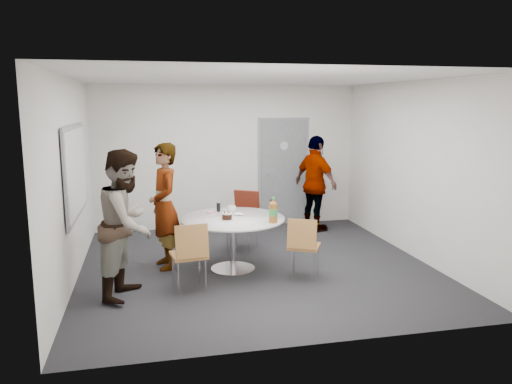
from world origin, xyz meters
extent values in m
plane|color=#242428|center=(0.00, 0.00, 0.00)|extent=(5.00, 5.00, 0.00)
plane|color=silver|center=(0.00, 0.00, 2.70)|extent=(5.00, 5.00, 0.00)
plane|color=silver|center=(0.00, 2.50, 1.35)|extent=(5.00, 0.00, 5.00)
plane|color=silver|center=(-2.50, 0.00, 1.35)|extent=(0.00, 5.00, 5.00)
plane|color=silver|center=(2.50, 0.00, 1.35)|extent=(0.00, 5.00, 5.00)
plane|color=silver|center=(0.00, -2.50, 1.35)|extent=(5.00, 0.00, 5.00)
cube|color=slate|center=(1.10, 2.47, 1.02)|extent=(0.90, 0.05, 2.05)
cube|color=gray|center=(1.10, 2.50, 1.02)|extent=(1.02, 0.04, 2.12)
cylinder|color=#B2BFC6|center=(1.10, 2.44, 1.55)|extent=(0.16, 0.01, 0.16)
cylinder|color=silver|center=(0.78, 2.41, 1.02)|extent=(0.04, 0.14, 0.04)
cube|color=gray|center=(-2.46, 0.20, 1.45)|extent=(0.03, 1.90, 1.25)
cube|color=white|center=(-2.44, 0.20, 1.45)|extent=(0.01, 1.78, 1.13)
cylinder|color=silver|center=(-0.36, -0.09, 0.75)|extent=(1.47, 1.47, 0.03)
cylinder|color=silver|center=(-0.36, -0.09, 0.38)|extent=(0.09, 0.09, 0.72)
cylinder|color=silver|center=(-0.36, -0.09, 0.01)|extent=(0.63, 0.63, 0.02)
cylinder|color=silver|center=(-0.46, -0.21, 0.77)|extent=(0.18, 0.18, 0.01)
cylinder|color=black|center=(-0.46, -0.21, 0.81)|extent=(0.14, 0.14, 0.07)
cylinder|color=white|center=(-0.46, -0.21, 0.86)|extent=(0.14, 0.14, 0.02)
cylinder|color=brown|center=(0.13, -0.50, 0.90)|extent=(0.11, 0.11, 0.26)
cylinder|color=#35863C|center=(0.13, -0.50, 0.91)|extent=(0.12, 0.12, 0.10)
cone|color=brown|center=(0.13, -0.50, 1.06)|extent=(0.11, 0.11, 0.05)
cylinder|color=#439544|center=(0.13, -0.50, 1.10)|extent=(0.04, 0.04, 0.03)
imported|color=white|center=(-0.32, 0.24, 0.82)|extent=(0.19, 0.19, 0.10)
cylinder|color=black|center=(-0.49, 0.36, 0.83)|extent=(0.06, 0.06, 0.13)
cylinder|color=silver|center=(0.25, 0.05, 0.86)|extent=(0.07, 0.07, 0.18)
cylinder|color=black|center=(0.25, 0.05, 0.96)|extent=(0.07, 0.07, 0.03)
cube|color=pink|center=(-0.62, 0.27, 0.78)|extent=(0.13, 0.10, 0.02)
ellipsoid|color=white|center=(-0.25, 0.05, 0.78)|extent=(0.20, 0.20, 0.03)
cube|color=brown|center=(-1.04, -0.74, 0.46)|extent=(0.48, 0.48, 0.04)
cube|color=brown|center=(-1.01, -0.94, 0.69)|extent=(0.42, 0.15, 0.41)
cylinder|color=silver|center=(-0.89, -0.55, 0.23)|extent=(0.02, 0.02, 0.46)
cylinder|color=silver|center=(-1.23, -0.59, 0.23)|extent=(0.02, 0.02, 0.46)
cylinder|color=silver|center=(-0.84, -0.89, 0.23)|extent=(0.02, 0.02, 0.46)
cylinder|color=silver|center=(-1.19, -0.94, 0.23)|extent=(0.02, 0.02, 0.46)
cube|color=brown|center=(0.54, -0.61, 0.44)|extent=(0.55, 0.55, 0.03)
cube|color=brown|center=(0.45, -0.78, 0.66)|extent=(0.39, 0.26, 0.39)
cylinder|color=silver|center=(0.76, -0.54, 0.22)|extent=(0.02, 0.02, 0.44)
cylinder|color=silver|center=(0.47, -0.39, 0.22)|extent=(0.02, 0.02, 0.44)
cylinder|color=silver|center=(0.61, -0.83, 0.22)|extent=(0.02, 0.02, 0.44)
cylinder|color=silver|center=(0.31, -0.68, 0.22)|extent=(0.02, 0.02, 0.44)
cube|color=#5D1F12|center=(-0.04, 0.86, 0.49)|extent=(0.63, 0.63, 0.04)
cube|color=#5D1F12|center=(0.08, 1.04, 0.73)|extent=(0.41, 0.32, 0.43)
cylinder|color=silver|center=(-0.29, 0.81, 0.24)|extent=(0.02, 0.02, 0.49)
cylinder|color=silver|center=(0.01, 0.61, 0.24)|extent=(0.02, 0.02, 0.49)
cylinder|color=silver|center=(-0.09, 1.12, 0.24)|extent=(0.02, 0.02, 0.49)
cylinder|color=silver|center=(0.22, 0.91, 0.24)|extent=(0.02, 0.02, 0.49)
imported|color=#A5C6EA|center=(-1.29, 0.23, 0.91)|extent=(0.56, 0.73, 1.81)
imported|color=white|center=(-1.78, -0.75, 0.91)|extent=(0.95, 1.07, 1.82)
imported|color=black|center=(1.53, 1.79, 0.89)|extent=(0.81, 1.13, 1.78)
camera|label=1|loc=(-1.52, -6.86, 2.35)|focal=35.00mm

